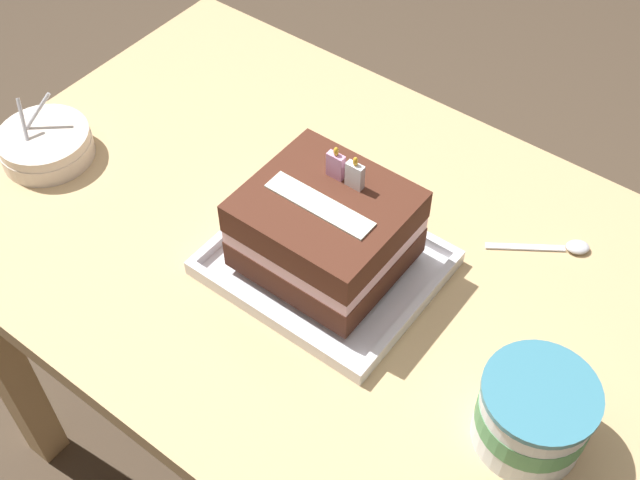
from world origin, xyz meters
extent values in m
plane|color=#4C3D2D|center=(0.00, 0.00, 0.00)|extent=(8.00, 8.00, 0.00)
cube|color=tan|center=(0.00, 0.00, 0.72)|extent=(1.10, 0.74, 0.04)
cube|color=tan|center=(-0.49, -0.31, 0.35)|extent=(0.06, 0.06, 0.70)
cube|color=tan|center=(-0.49, 0.31, 0.35)|extent=(0.06, 0.06, 0.70)
cube|color=silver|center=(0.04, -0.03, 0.74)|extent=(0.30, 0.25, 0.01)
cube|color=silver|center=(0.04, -0.15, 0.75)|extent=(0.30, 0.01, 0.02)
cube|color=silver|center=(0.04, 0.09, 0.75)|extent=(0.30, 0.01, 0.02)
cube|color=silver|center=(-0.10, -0.03, 0.75)|extent=(0.01, 0.23, 0.02)
cube|color=silver|center=(0.19, -0.03, 0.75)|extent=(0.01, 0.23, 0.02)
cube|color=#4B2417|center=(0.04, -0.03, 0.78)|extent=(0.20, 0.19, 0.05)
cube|color=beige|center=(0.04, -0.03, 0.82)|extent=(0.20, 0.18, 0.02)
cube|color=#4B2417|center=(0.04, -0.03, 0.85)|extent=(0.20, 0.19, 0.05)
cube|color=silver|center=(0.04, -0.05, 0.88)|extent=(0.15, 0.03, 0.00)
cube|color=#E099C6|center=(0.03, 0.01, 0.89)|extent=(0.02, 0.01, 0.04)
ellipsoid|color=yellow|center=(0.03, 0.01, 0.92)|extent=(0.01, 0.01, 0.01)
cube|color=white|center=(0.06, 0.01, 0.89)|extent=(0.02, 0.01, 0.04)
ellipsoid|color=yellow|center=(0.06, 0.01, 0.92)|extent=(0.01, 0.01, 0.01)
cylinder|color=silver|center=(-0.44, -0.11, 0.75)|extent=(0.14, 0.14, 0.03)
cylinder|color=silver|center=(-0.44, -0.11, 0.77)|extent=(0.14, 0.14, 0.03)
cylinder|color=silver|center=(-0.46, -0.13, 0.80)|extent=(0.04, 0.04, 0.08)
cylinder|color=silver|center=(-0.46, -0.10, 0.80)|extent=(0.03, 0.06, 0.07)
cylinder|color=white|center=(0.39, -0.09, 0.78)|extent=(0.13, 0.13, 0.10)
cylinder|color=#4C935B|center=(0.39, -0.09, 0.79)|extent=(0.13, 0.13, 0.03)
cylinder|color=teal|center=(0.39, -0.09, 0.84)|extent=(0.13, 0.13, 0.01)
ellipsoid|color=silver|center=(0.31, 0.21, 0.74)|extent=(0.04, 0.04, 0.01)
cube|color=silver|center=(0.25, 0.17, 0.74)|extent=(0.10, 0.07, 0.00)
camera|label=1|loc=(0.47, -0.60, 1.62)|focal=45.61mm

